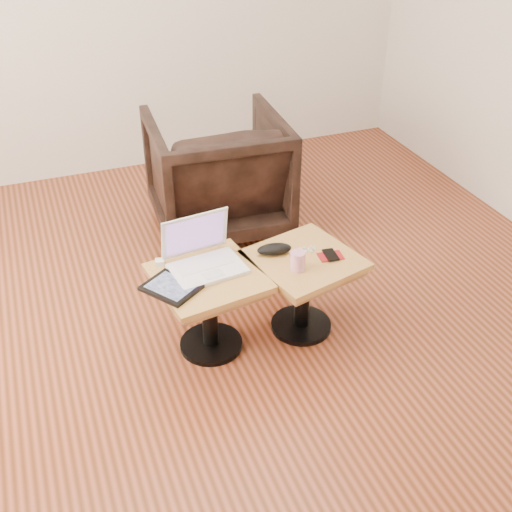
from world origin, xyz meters
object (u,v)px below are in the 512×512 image
object	(u,v)px
striped_cup	(298,261)
side_table_left	(209,294)
laptop	(203,257)
armchair	(218,173)
side_table_right	(303,276)

from	to	relation	value
striped_cup	side_table_left	bearing A→B (deg)	165.76
side_table_left	laptop	size ratio (longest dim) A/B	1.48
side_table_left	armchair	world-z (taller)	armchair
striped_cup	side_table_right	bearing A→B (deg)	47.39
striped_cup	laptop	bearing A→B (deg)	155.44
laptop	striped_cup	xyz separation A→B (m)	(0.41, -0.19, -0.00)
side_table_right	striped_cup	distance (m)	0.19
side_table_right	armchair	xyz separation A→B (m)	(-0.07, 1.17, 0.05)
side_table_left	striped_cup	bearing A→B (deg)	-22.34
laptop	side_table_right	bearing A→B (deg)	-19.58
side_table_right	laptop	xyz separation A→B (m)	(-0.48, 0.11, 0.16)
side_table_left	side_table_right	distance (m)	0.49
side_table_right	striped_cup	bearing A→B (deg)	-146.66
side_table_right	armchair	bearing A→B (deg)	79.36
laptop	armchair	bearing A→B (deg)	61.75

